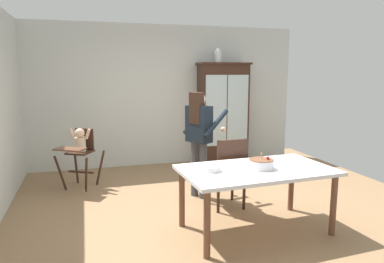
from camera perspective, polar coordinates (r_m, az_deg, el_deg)
name	(u,v)px	position (r m, az deg, el deg)	size (l,w,h in m)	color
ground_plane	(211,210)	(4.88, 3.10, -12.37)	(6.24, 6.24, 0.00)	#93704C
wall_back	(166,96)	(7.07, -4.08, 5.70)	(5.32, 0.06, 2.70)	silver
china_cabinet	(223,113)	(7.17, 4.94, 2.95)	(1.01, 0.48, 1.99)	#382116
ceramic_vase	(218,56)	(7.09, 4.18, 11.85)	(0.13, 0.13, 0.27)	white
high_chair_with_toddler	(80,147)	(5.86, -17.40, -2.37)	(0.79, 0.84, 0.95)	#382116
adult_person	(199,132)	(5.12, 1.18, -0.02)	(0.66, 0.65, 1.53)	#47474C
dining_table	(256,176)	(4.14, 10.19, -6.92)	(1.74, 1.05, 0.74)	silver
birthday_cake	(261,164)	(4.11, 10.95, -5.08)	(0.28, 0.28, 0.19)	white
serving_bowl	(213,169)	(3.94, 3.33, -5.94)	(0.18, 0.18, 0.06)	silver
dining_chair_far_side	(229,169)	(4.77, 5.92, -5.88)	(0.45, 0.45, 0.96)	#382116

